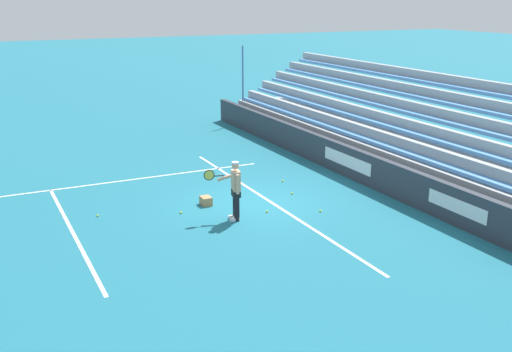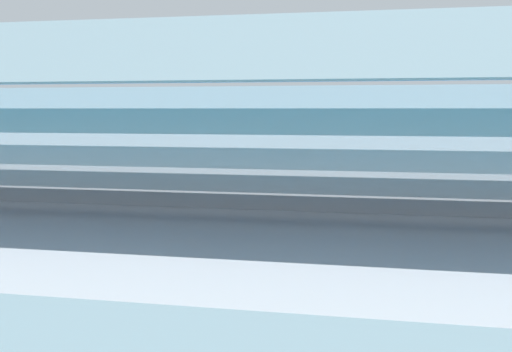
% 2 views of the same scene
% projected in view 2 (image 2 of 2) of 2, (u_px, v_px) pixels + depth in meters
% --- Properties ---
extents(ground_plane, '(160.00, 160.00, 0.00)m').
position_uv_depth(ground_plane, '(295.00, 199.00, 12.04)').
color(ground_plane, '#1E6B7F').
extents(court_baseline_white, '(12.00, 0.10, 0.01)m').
position_uv_depth(court_baseline_white, '(294.00, 203.00, 11.55)').
color(court_baseline_white, white).
rests_on(court_baseline_white, ground).
extents(court_sideline_white, '(0.10, 12.00, 0.01)m').
position_uv_depth(court_sideline_white, '(406.00, 179.00, 15.39)').
color(court_sideline_white, white).
rests_on(court_sideline_white, ground).
extents(court_service_line_white, '(8.22, 0.10, 0.01)m').
position_uv_depth(court_service_line_white, '(300.00, 171.00, 17.41)').
color(court_service_line_white, white).
rests_on(court_service_line_white, ground).
extents(back_wall_sponsor_board, '(25.00, 0.25, 1.10)m').
position_uv_depth(back_wall_sponsor_board, '(285.00, 220.00, 7.77)').
color(back_wall_sponsor_board, '#2D333D').
rests_on(back_wall_sponsor_board, ground).
extents(bleacher_stand, '(23.75, 4.00, 3.85)m').
position_uv_depth(bleacher_stand, '(273.00, 257.00, 5.16)').
color(bleacher_stand, '#9EA3A8').
rests_on(bleacher_stand, ground).
extents(tennis_player, '(0.72, 0.96, 1.71)m').
position_uv_depth(tennis_player, '(264.00, 164.00, 13.13)').
color(tennis_player, black).
rests_on(tennis_player, ground).
extents(ball_box_cardboard, '(0.41, 0.31, 0.26)m').
position_uv_depth(ball_box_cardboard, '(311.00, 187.00, 13.33)').
color(ball_box_cardboard, '#A87F51').
rests_on(ball_box_cardboard, ground).
extents(tennis_ball_by_box, '(0.07, 0.07, 0.07)m').
position_uv_depth(tennis_ball_by_box, '(300.00, 184.00, 14.33)').
color(tennis_ball_by_box, '#CCE533').
rests_on(tennis_ball_by_box, ground).
extents(tennis_ball_near_player, '(0.07, 0.07, 0.07)m').
position_uv_depth(tennis_ball_near_player, '(301.00, 211.00, 10.56)').
color(tennis_ball_near_player, '#CCE533').
rests_on(tennis_ball_near_player, ground).
extents(tennis_ball_far_left, '(0.07, 0.07, 0.07)m').
position_uv_depth(tennis_ball_far_left, '(233.00, 208.00, 10.87)').
color(tennis_ball_far_left, '#CCE533').
rests_on(tennis_ball_far_left, ground).
extents(tennis_ball_midcourt, '(0.07, 0.07, 0.07)m').
position_uv_depth(tennis_ball_midcourt, '(263.00, 197.00, 12.21)').
color(tennis_ball_midcourt, '#CCE533').
rests_on(tennis_ball_midcourt, ground).
extents(tennis_ball_on_baseline, '(0.07, 0.07, 0.07)m').
position_uv_depth(tennis_ball_on_baseline, '(321.00, 174.00, 16.43)').
color(tennis_ball_on_baseline, '#CCE533').
rests_on(tennis_ball_on_baseline, ground).
extents(tennis_ball_far_right, '(0.07, 0.07, 0.07)m').
position_uv_depth(tennis_ball_far_right, '(353.00, 216.00, 10.01)').
color(tennis_ball_far_right, '#CCE533').
rests_on(tennis_ball_far_right, ground).
extents(tennis_net, '(11.09, 0.09, 1.07)m').
position_uv_depth(tennis_net, '(303.00, 149.00, 21.95)').
color(tennis_net, '#33383D').
rests_on(tennis_net, ground).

